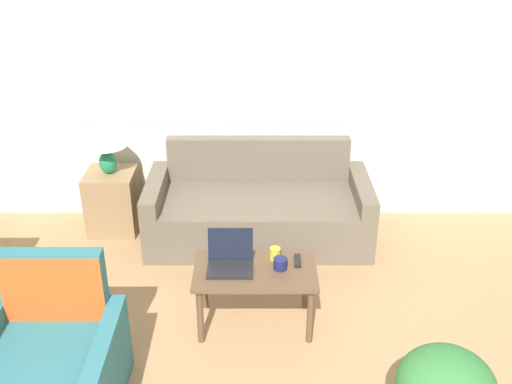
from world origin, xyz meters
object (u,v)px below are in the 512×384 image
Objects in this scene: table_lamp at (104,136)px; coffee_table at (254,277)px; armchair at (48,369)px; cup_navy at (279,264)px; laptop at (229,259)px; couch at (257,210)px; cup_yellow at (274,254)px; tv_remote at (296,261)px.

table_lamp reaches higher than coffee_table.
table_lamp reaches higher than armchair.
cup_navy is at bearing 28.71° from armchair.
table_lamp reaches higher than laptop.
armchair is 1.06× the size of coffee_table.
coffee_table is 0.20m from cup_navy.
couch is 2.31m from armchair.
cup_yellow is 0.59× the size of tv_remote.
laptop is (1.10, -1.31, -0.39)m from table_lamp.
laptop reaches higher than cup_navy.
couch is at bearing 96.68° from cup_navy.
armchair reaches higher than cup_yellow.
laptop is at bearing -99.44° from couch.
cup_navy is (1.44, -1.34, -0.40)m from table_lamp.
tv_remote is at bearing -38.81° from table_lamp.
table_lamp is 1.90m from cup_yellow.
coffee_table is 0.21m from laptop.
table_lamp is at bearing 174.49° from couch.
armchair is 1.57m from cup_navy.
tv_remote is at bearing 6.39° from laptop.
couch is 1.18m from tv_remote.
couch is at bearing 95.75° from cup_yellow.
coffee_table is (1.27, -1.35, -0.51)m from table_lamp.
coffee_table is at bearing -137.04° from cup_yellow.
laptop is at bearing -173.61° from tv_remote.
couch is at bearing 58.06° from armchair.
tv_remote is at bearing -13.43° from cup_yellow.
cup_navy is at bearing -42.90° from table_lamp.
coffee_table is 9.35× the size of cup_yellow.
table_lamp is at bearing 141.19° from tv_remote.
armchair is 9.38× the size of cup_navy.
couch reaches higher than cup_yellow.
couch is 2.16× the size of armchair.
cup_yellow is at bearing 42.96° from coffee_table.
coffee_table is 2.71× the size of laptop.
laptop is 0.47m from tv_remote.
coffee_table is 0.22m from cup_yellow.
tv_remote is (0.29, 0.09, 0.07)m from coffee_table.
table_lamp is at bearing 137.10° from cup_navy.
coffee_table is at bearing -46.68° from table_lamp.
cup_yellow reaches higher than tv_remote.
laptop is at bearing -163.96° from cup_yellow.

